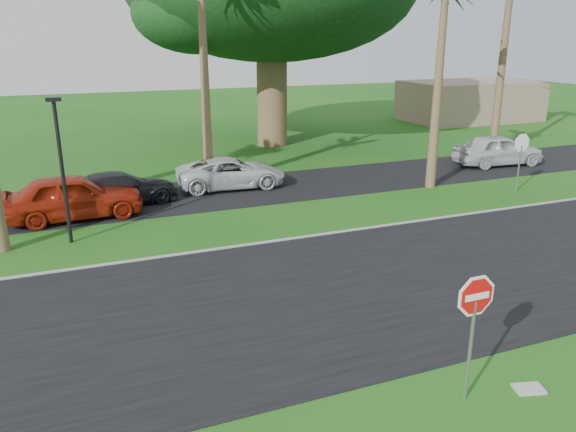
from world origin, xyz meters
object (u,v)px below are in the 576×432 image
(stop_sign_far, at_px, (521,151))
(car_red, at_px, (73,197))
(car_dark, at_px, (120,189))
(car_minivan, at_px, (231,173))
(car_pickup, at_px, (498,150))
(stop_sign_near, at_px, (474,313))

(stop_sign_far, relative_size, car_red, 0.54)
(car_red, relative_size, car_dark, 1.09)
(car_minivan, relative_size, car_pickup, 1.03)
(car_red, xyz_separation_m, car_minivan, (6.56, 2.09, -0.17))
(car_red, relative_size, car_pickup, 1.06)
(car_red, bearing_deg, car_pickup, -89.46)
(car_red, height_order, car_minivan, car_red)
(stop_sign_near, bearing_deg, car_red, 114.08)
(stop_sign_far, height_order, car_minivan, stop_sign_far)
(stop_sign_near, height_order, car_red, stop_sign_near)
(stop_sign_near, xyz_separation_m, car_minivan, (0.28, 16.12, -1.12))
(car_red, bearing_deg, stop_sign_near, -158.96)
(stop_sign_near, xyz_separation_m, car_red, (-6.27, 14.03, -0.94))
(stop_sign_far, xyz_separation_m, car_dark, (-16.00, 4.27, -1.13))
(stop_sign_far, bearing_deg, car_dark, -14.95)
(stop_sign_near, bearing_deg, car_pickup, 47.05)
(car_dark, xyz_separation_m, car_minivan, (4.79, 0.85, 0.01))
(car_minivan, bearing_deg, car_dark, 104.10)
(stop_sign_near, distance_m, car_pickup, 20.95)
(car_pickup, bearing_deg, car_dark, 96.06)
(car_minivan, height_order, car_pickup, car_pickup)
(car_minivan, bearing_deg, car_pickup, -89.31)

